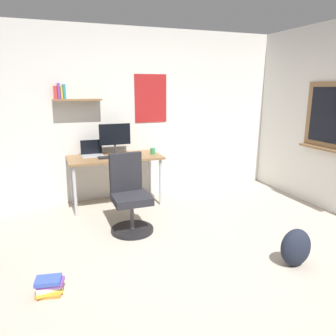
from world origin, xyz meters
name	(u,v)px	position (x,y,z in m)	size (l,w,h in m)	color
ground_plane	(199,267)	(0.00, 0.00, 0.00)	(5.20, 5.20, 0.00)	#ADA393
wall_back	(132,115)	(0.00, 2.45, 1.30)	(5.00, 0.30, 2.60)	silver
desk	(115,161)	(-0.39, 2.04, 0.67)	(1.35, 0.65, 0.74)	olive
office_chair	(130,198)	(-0.41, 1.10, 0.41)	(0.52, 0.52, 0.95)	black
laptop	(92,152)	(-0.69, 2.20, 0.80)	(0.31, 0.21, 0.23)	#ADAFB5
monitor_primary	(115,137)	(-0.35, 2.15, 1.01)	(0.46, 0.17, 0.46)	#38383D
keyboard	(111,157)	(-0.45, 1.96, 0.75)	(0.37, 0.13, 0.02)	black
computer_mouse	(130,155)	(-0.17, 1.96, 0.76)	(0.10, 0.06, 0.03)	#262628
coffee_mug	(153,151)	(0.19, 2.01, 0.79)	(0.08, 0.08, 0.09)	#338C4C
backpack	(296,247)	(0.91, -0.30, 0.19)	(0.32, 0.22, 0.39)	#1E2333
book_stack_on_floor	(49,286)	(-1.39, 0.07, 0.08)	(0.26, 0.20, 0.15)	orange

